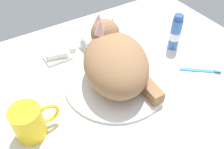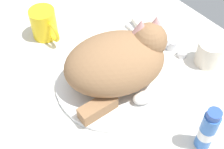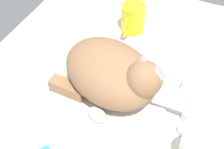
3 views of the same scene
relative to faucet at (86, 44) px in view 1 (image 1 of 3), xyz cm
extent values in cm
cube|color=silver|center=(0.00, -20.24, -3.77)|extent=(110.00, 82.50, 3.00)
cylinder|color=white|center=(0.00, -20.24, -1.69)|extent=(32.58, 32.58, 1.15)
cylinder|color=silver|center=(0.00, 1.79, -0.76)|extent=(3.60, 3.60, 3.01)
cube|color=silver|center=(0.00, -3.09, 1.75)|extent=(2.00, 9.77, 2.00)
cylinder|color=silver|center=(-4.77, 1.79, -1.37)|extent=(2.80, 2.80, 1.80)
cylinder|color=silver|center=(4.77, 1.79, -1.37)|extent=(2.80, 2.80, 1.80)
ellipsoid|color=#936B47|center=(0.00, -20.24, 5.88)|extent=(27.48, 31.86, 14.00)
sphere|color=#936B47|center=(2.23, -10.34, 9.73)|extent=(11.96, 11.96, 9.27)
ellipsoid|color=white|center=(1.57, -12.08, 7.63)|extent=(6.91, 7.44, 5.10)
cone|color=#DB9E9E|center=(-0.03, -11.72, 13.67)|extent=(5.38, 5.38, 4.17)
cone|color=#DB9E9E|center=(1.46, -7.82, 13.67)|extent=(5.38, 5.38, 4.17)
cube|color=#936B47|center=(5.45, -30.20, 0.73)|extent=(4.14, 10.37, 3.69)
ellipsoid|color=white|center=(10.19, -19.11, 0.54)|extent=(5.36, 6.51, 3.32)
cylinder|color=yellow|center=(-28.68, -24.63, 2.51)|extent=(7.87, 7.87, 9.56)
torus|color=yellow|center=(-23.54, -24.63, 2.51)|extent=(6.35, 1.00, 6.35)
cylinder|color=silver|center=(11.00, 5.68, 1.49)|extent=(7.31, 7.31, 7.51)
cube|color=white|center=(-11.24, 0.43, -1.67)|extent=(9.00, 6.40, 1.20)
cube|color=white|center=(-11.24, 0.43, 0.01)|extent=(7.93, 5.74, 2.15)
cylinder|color=#3870C6|center=(27.87, -15.98, 3.62)|extent=(3.81, 3.81, 11.78)
cylinder|color=white|center=(27.87, -15.98, 3.03)|extent=(3.89, 3.89, 2.94)
cylinder|color=#2D51AD|center=(27.87, -15.98, 10.41)|extent=(3.24, 3.24, 1.80)
cube|color=#388CD8|center=(27.05, -30.66, -1.87)|extent=(11.55, 9.21, 0.80)
cube|color=white|center=(31.59, -34.12, -1.07)|extent=(2.62, 2.48, 0.80)
camera|label=1|loc=(-28.77, -65.03, 52.97)|focal=38.35mm
camera|label=2|loc=(43.69, -56.90, 68.89)|focal=52.60mm
camera|label=3|loc=(51.16, 3.00, 64.46)|focal=50.11mm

